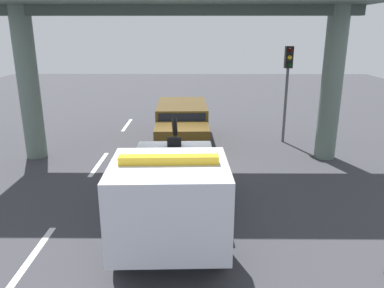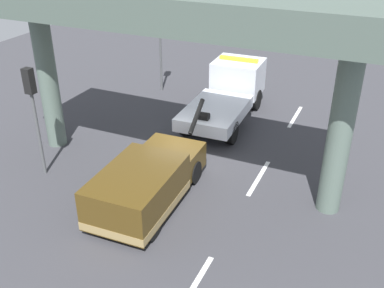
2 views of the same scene
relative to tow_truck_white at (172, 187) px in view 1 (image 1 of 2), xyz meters
name	(u,v)px [view 1 (image 1 of 2)]	position (x,y,z in m)	size (l,w,h in m)	color
ground_plane	(179,166)	(-4.87, -0.03, -1.25)	(60.00, 40.00, 0.10)	#38383D
lane_stripe_west	(127,125)	(-10.87, -3.02, -1.20)	(2.60, 0.16, 0.01)	silver
lane_stripe_mid	(99,164)	(-4.87, -3.02, -1.20)	(2.60, 0.16, 0.01)	silver
lane_stripe_east	(31,258)	(1.13, -3.02, -1.20)	(2.60, 0.16, 0.01)	silver
tow_truck_white	(172,187)	(0.00, 0.00, 0.00)	(7.29, 2.59, 2.46)	silver
towed_van_green	(182,124)	(-8.02, -0.03, -0.42)	(5.26, 2.36, 1.58)	#4C3814
overpass_structure	(179,0)	(-5.74, -0.03, 4.57)	(3.60, 13.27, 6.71)	#596B60
traffic_light_near	(288,73)	(-7.85, 4.47, 1.82)	(0.39, 0.32, 4.14)	#515456
traffic_cone_orange	(220,157)	(-4.89, 1.48, -0.94)	(0.47, 0.47, 0.56)	orange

